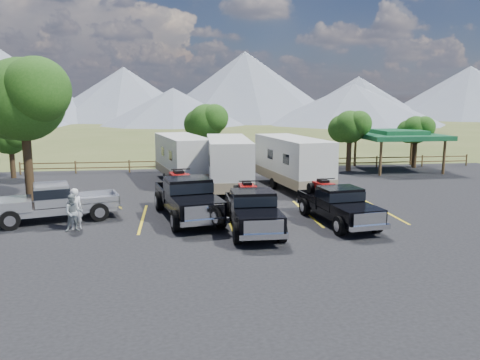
{
  "coord_description": "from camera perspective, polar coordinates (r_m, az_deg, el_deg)",
  "views": [
    {
      "loc": [
        -4.29,
        -17.92,
        5.64
      ],
      "look_at": [
        -1.2,
        5.06,
        1.6
      ],
      "focal_mm": 35.0,
      "sensor_mm": 36.0,
      "label": 1
    }
  ],
  "objects": [
    {
      "name": "tree_ne_b",
      "position": [
        40.85,
        20.62,
        5.73
      ],
      "size": [
        2.77,
        2.59,
        4.27
      ],
      "color": "black",
      "rests_on": "ground"
    },
    {
      "name": "rig_right",
      "position": [
        21.77,
        11.77,
        -2.79
      ],
      "size": [
        2.58,
        5.81,
        1.88
      ],
      "rotation": [
        0.0,
        0.0,
        0.14
      ],
      "color": "black",
      "rests_on": "asphalt_lot"
    },
    {
      "name": "tree_north",
      "position": [
        37.05,
        -4.17,
        7.06
      ],
      "size": [
        3.46,
        3.24,
        5.25
      ],
      "color": "black",
      "rests_on": "ground"
    },
    {
      "name": "trailer_center",
      "position": [
        28.56,
        -1.44,
        2.02
      ],
      "size": [
        2.73,
        9.34,
        3.24
      ],
      "rotation": [
        0.0,
        0.0,
        -0.04
      ],
      "color": "silver",
      "rests_on": "asphalt_lot"
    },
    {
      "name": "person_a",
      "position": [
        21.43,
        -19.5,
        -3.34
      ],
      "size": [
        0.79,
        0.7,
        1.82
      ],
      "primitive_type": "imported",
      "rotation": [
        0.0,
        0.0,
        3.63
      ],
      "color": "white",
      "rests_on": "asphalt_lot"
    },
    {
      "name": "tree_nw_small",
      "position": [
        36.96,
        -26.21,
        4.43
      ],
      "size": [
        2.59,
        2.43,
        3.85
      ],
      "color": "black",
      "rests_on": "ground"
    },
    {
      "name": "rig_left",
      "position": [
        22.32,
        -6.5,
        -1.94
      ],
      "size": [
        3.35,
        6.83,
        2.18
      ],
      "rotation": [
        0.0,
        0.0,
        0.2
      ],
      "color": "black",
      "rests_on": "asphalt_lot"
    },
    {
      "name": "ground",
      "position": [
        19.27,
        5.6,
        -7.18
      ],
      "size": [
        320.0,
        320.0,
        0.0
      ],
      "primitive_type": "plane",
      "color": "#445222",
      "rests_on": "ground"
    },
    {
      "name": "tree_big_nw",
      "position": [
        28.19,
        -25.0,
        8.88
      ],
      "size": [
        5.54,
        5.18,
        7.84
      ],
      "color": "black",
      "rests_on": "ground"
    },
    {
      "name": "pavilion",
      "position": [
        39.07,
        18.72,
        5.17
      ],
      "size": [
        6.2,
        6.2,
        3.22
      ],
      "color": "brown",
      "rests_on": "ground"
    },
    {
      "name": "rail_fence",
      "position": [
        37.3,
        2.13,
        2.12
      ],
      "size": [
        36.12,
        0.12,
        1.0
      ],
      "color": "brown",
      "rests_on": "ground"
    },
    {
      "name": "trailer_left",
      "position": [
        31.53,
        -7.04,
        2.62
      ],
      "size": [
        3.9,
        9.12,
        3.16
      ],
      "rotation": [
        0.0,
        0.0,
        0.22
      ],
      "color": "silver",
      "rests_on": "asphalt_lot"
    },
    {
      "name": "asphalt_lot",
      "position": [
        22.09,
        3.83,
        -4.88
      ],
      "size": [
        44.0,
        34.0,
        0.04
      ],
      "primitive_type": "cube",
      "color": "black",
      "rests_on": "ground"
    },
    {
      "name": "stall_lines",
      "position": [
        23.03,
        3.33,
        -4.2
      ],
      "size": [
        12.12,
        5.5,
        0.01
      ],
      "color": "gold",
      "rests_on": "asphalt_lot"
    },
    {
      "name": "pickup_silver",
      "position": [
        23.27,
        -21.59,
        -2.46
      ],
      "size": [
        6.1,
        3.41,
        1.74
      ],
      "rotation": [
        0.0,
        0.0,
        -1.29
      ],
      "color": "#9B9CA4",
      "rests_on": "asphalt_lot"
    },
    {
      "name": "rig_center",
      "position": [
        20.24,
        1.47,
        -3.43
      ],
      "size": [
        2.1,
        5.86,
        1.95
      ],
      "rotation": [
        0.0,
        0.0,
        -0.01
      ],
      "color": "black",
      "rests_on": "asphalt_lot"
    },
    {
      "name": "trailer_right",
      "position": [
        29.41,
        6.37,
        2.17
      ],
      "size": [
        3.58,
        9.31,
        3.22
      ],
      "rotation": [
        0.0,
        0.0,
        0.16
      ],
      "color": "silver",
      "rests_on": "asphalt_lot"
    },
    {
      "name": "mountain_range",
      "position": [
        123.97,
        -9.36,
        10.78
      ],
      "size": [
        209.0,
        71.0,
        20.0
      ],
      "color": "slate",
      "rests_on": "ground"
    },
    {
      "name": "person_b",
      "position": [
        21.18,
        -19.63,
        -3.8
      ],
      "size": [
        0.88,
        0.75,
        1.6
      ],
      "primitive_type": "imported",
      "rotation": [
        0.0,
        0.0,
        0.21
      ],
      "color": "gray",
      "rests_on": "asphalt_lot"
    },
    {
      "name": "tree_ne_a",
      "position": [
        37.43,
        13.2,
        6.31
      ],
      "size": [
        3.11,
        2.92,
        4.76
      ],
      "color": "black",
      "rests_on": "ground"
    }
  ]
}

